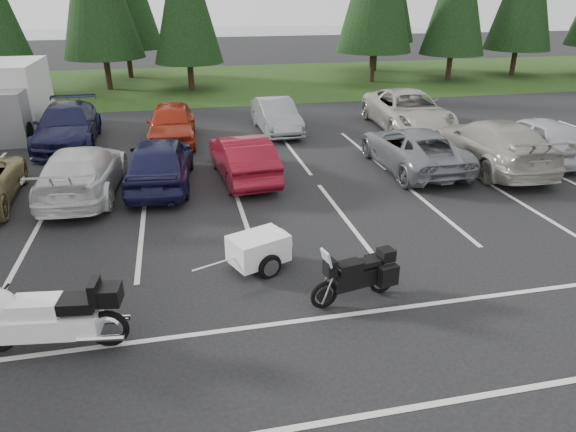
% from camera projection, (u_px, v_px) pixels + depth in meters
% --- Properties ---
extents(ground, '(120.00, 120.00, 0.00)m').
position_uv_depth(ground, '(232.00, 244.00, 12.65)').
color(ground, black).
rests_on(ground, ground).
extents(grass_strip, '(80.00, 16.00, 0.01)m').
position_uv_depth(grass_strip, '(190.00, 83.00, 34.08)').
color(grass_strip, '#1E3310').
rests_on(grass_strip, ground).
extents(lake_water, '(70.00, 50.00, 0.02)m').
position_uv_depth(lake_water, '(213.00, 41.00, 62.55)').
color(lake_water, slate).
rests_on(lake_water, ground).
extents(box_truck, '(2.40, 5.60, 2.90)m').
position_uv_depth(box_truck, '(8.00, 100.00, 21.66)').
color(box_truck, silver).
rests_on(box_truck, ground).
extents(stall_markings, '(32.00, 16.00, 0.01)m').
position_uv_depth(stall_markings, '(224.00, 212.00, 14.43)').
color(stall_markings, silver).
rests_on(stall_markings, ground).
extents(car_near_3, '(2.37, 5.23, 1.49)m').
position_uv_depth(car_near_3, '(82.00, 171.00, 15.39)').
color(car_near_3, silver).
rests_on(car_near_3, ground).
extents(car_near_4, '(2.30, 4.87, 1.61)m').
position_uv_depth(car_near_4, '(160.00, 161.00, 16.05)').
color(car_near_4, '#18183D').
rests_on(car_near_4, ground).
extents(car_near_5, '(1.92, 4.52, 1.45)m').
position_uv_depth(car_near_5, '(242.00, 157.00, 16.73)').
color(car_near_5, maroon).
rests_on(car_near_5, ground).
extents(car_near_6, '(2.43, 5.17, 1.43)m').
position_uv_depth(car_near_6, '(413.00, 148.00, 17.69)').
color(car_near_6, slate).
rests_on(car_near_6, ground).
extents(car_near_7, '(2.56, 5.82, 1.66)m').
position_uv_depth(car_near_7, '(491.00, 144.00, 17.80)').
color(car_near_7, '#A4A096').
rests_on(car_near_7, ground).
extents(car_near_8, '(2.09, 4.74, 1.59)m').
position_uv_depth(car_near_8, '(536.00, 137.00, 18.71)').
color(car_near_8, silver).
rests_on(car_near_8, ground).
extents(car_far_1, '(2.35, 5.51, 1.58)m').
position_uv_depth(car_far_1, '(67.00, 126.00, 20.34)').
color(car_far_1, '#161838').
rests_on(car_far_1, ground).
extents(car_far_2, '(2.05, 4.69, 1.57)m').
position_uv_depth(car_far_2, '(171.00, 123.00, 20.70)').
color(car_far_2, '#A02914').
rests_on(car_far_2, ground).
extents(car_far_3, '(1.64, 4.31, 1.40)m').
position_uv_depth(car_far_3, '(276.00, 116.00, 22.27)').
color(car_far_3, gray).
rests_on(car_far_3, ground).
extents(car_far_4, '(3.13, 6.13, 1.66)m').
position_uv_depth(car_far_4, '(408.00, 111.00, 22.66)').
color(car_far_4, '#B5B0A6').
rests_on(car_far_4, ground).
extents(touring_motorcycle, '(2.97, 1.25, 1.60)m').
position_uv_depth(touring_motorcycle, '(47.00, 310.00, 8.63)').
color(touring_motorcycle, white).
rests_on(touring_motorcycle, ground).
extents(cargo_trailer, '(2.03, 1.61, 0.82)m').
position_uv_depth(cargo_trailer, '(259.00, 252.00, 11.37)').
color(cargo_trailer, white).
rests_on(cargo_trailer, ground).
extents(adventure_motorcycle, '(2.23, 1.17, 1.29)m').
position_uv_depth(adventure_motorcycle, '(355.00, 272.00, 10.09)').
color(adventure_motorcycle, black).
rests_on(adventure_motorcycle, ground).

